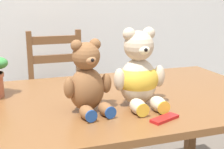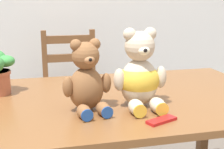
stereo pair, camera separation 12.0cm
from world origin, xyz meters
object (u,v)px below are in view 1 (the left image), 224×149
teddy_bear_right (139,75)px  chocolate_bar (165,119)px  teddy_bear_left (88,81)px  wooden_chair_behind (60,96)px

teddy_bear_right → chocolate_bar: bearing=96.9°
chocolate_bar → teddy_bear_left: bearing=142.5°
teddy_bear_left → teddy_bear_right: (0.23, 0.00, 0.01)m
wooden_chair_behind → teddy_bear_left: (-0.04, -1.02, 0.38)m
teddy_bear_left → teddy_bear_right: size_ratio=0.88×
teddy_bear_right → chocolate_bar: teddy_bear_right is taller
teddy_bear_right → chocolate_bar: 0.24m
wooden_chair_behind → teddy_bear_right: teddy_bear_right is taller
teddy_bear_right → chocolate_bar: (0.02, -0.20, -0.13)m
wooden_chair_behind → chocolate_bar: 1.27m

